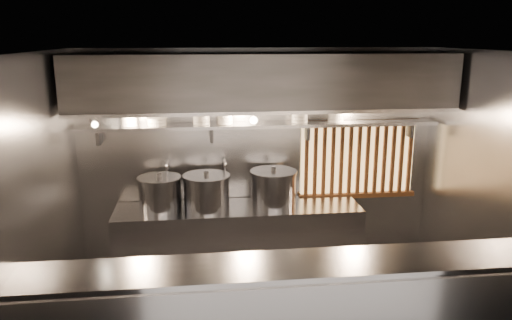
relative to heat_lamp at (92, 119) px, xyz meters
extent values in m
plane|color=black|center=(1.90, -0.85, 0.73)|extent=(4.50, 4.50, 0.00)
plane|color=gray|center=(1.90, 0.65, -0.67)|extent=(4.50, 0.00, 4.50)
plane|color=gray|center=(-0.35, -0.85, -0.67)|extent=(0.00, 3.00, 3.00)
plane|color=gray|center=(4.15, -0.85, -0.67)|extent=(0.00, 3.00, 3.00)
cube|color=#9B9BA1|center=(1.90, -1.80, -0.95)|extent=(4.50, 0.56, 0.03)
cube|color=#9B9BA1|center=(1.60, 0.28, -1.62)|extent=(3.00, 0.70, 0.90)
cube|color=#9B9BA1|center=(1.90, 0.47, -0.19)|extent=(4.40, 0.34, 0.04)
cube|color=#2D2D30|center=(1.90, 0.25, 0.36)|extent=(4.40, 0.80, 0.65)
cube|color=#9B9BA1|center=(1.90, -0.15, 0.05)|extent=(4.40, 0.03, 0.04)
cube|color=#FFC672|center=(3.20, 0.63, -0.69)|extent=(1.50, 0.02, 0.92)
cube|color=brown|center=(3.20, 0.58, -0.20)|extent=(1.56, 0.06, 0.06)
cube|color=brown|center=(3.20, 0.58, -1.18)|extent=(1.56, 0.06, 0.06)
cube|color=brown|center=(2.51, 0.58, -0.69)|extent=(0.04, 0.04, 0.92)
cube|color=brown|center=(2.62, 0.58, -0.69)|extent=(0.04, 0.04, 0.92)
cube|color=brown|center=(2.74, 0.58, -0.69)|extent=(0.04, 0.04, 0.92)
cube|color=brown|center=(2.85, 0.58, -0.69)|extent=(0.04, 0.04, 0.92)
cube|color=brown|center=(2.97, 0.58, -0.69)|extent=(0.04, 0.04, 0.92)
cube|color=brown|center=(3.08, 0.58, -0.69)|extent=(0.04, 0.04, 0.92)
cube|color=brown|center=(3.20, 0.58, -0.69)|extent=(0.04, 0.04, 0.92)
cube|color=brown|center=(3.31, 0.58, -0.69)|extent=(0.04, 0.04, 0.92)
cube|color=brown|center=(3.43, 0.58, -0.69)|extent=(0.04, 0.04, 0.92)
cube|color=brown|center=(3.54, 0.58, -0.69)|extent=(0.04, 0.04, 0.92)
cube|color=brown|center=(3.66, 0.58, -0.69)|extent=(0.04, 0.04, 0.92)
cube|color=brown|center=(3.77, 0.58, -0.69)|extent=(0.04, 0.04, 0.92)
cube|color=brown|center=(3.89, 0.58, -0.69)|extent=(0.04, 0.04, 0.92)
cylinder|color=silver|center=(0.75, 0.60, -0.88)|extent=(0.03, 0.03, 0.48)
sphere|color=silver|center=(0.75, 0.60, -0.64)|extent=(0.04, 0.04, 0.04)
cylinder|color=silver|center=(0.75, 0.47, -0.64)|extent=(0.03, 0.26, 0.03)
sphere|color=silver|center=(0.75, 0.34, -0.64)|extent=(0.04, 0.04, 0.04)
cylinder|color=silver|center=(0.75, 0.34, -0.71)|extent=(0.03, 0.03, 0.14)
cylinder|color=silver|center=(1.45, 0.60, -0.88)|extent=(0.03, 0.03, 0.48)
sphere|color=silver|center=(1.45, 0.60, -0.64)|extent=(0.04, 0.04, 0.04)
cylinder|color=silver|center=(1.45, 0.47, -0.64)|extent=(0.03, 0.26, 0.03)
sphere|color=silver|center=(1.45, 0.34, -0.64)|extent=(0.04, 0.04, 0.04)
cylinder|color=silver|center=(1.45, 0.34, -0.71)|extent=(0.03, 0.03, 0.14)
cone|color=#9B9BA1|center=(0.00, 0.00, 0.00)|extent=(0.25, 0.27, 0.20)
sphere|color=#FFE0B2|center=(0.03, -0.02, -0.06)|extent=(0.07, 0.07, 0.07)
cylinder|color=#2D2D30|center=(0.00, 0.10, 0.08)|extent=(0.02, 0.22, 0.02)
cylinder|color=#2D2D30|center=(1.80, 0.35, -0.03)|extent=(0.01, 0.01, 0.12)
sphere|color=#FFE0B2|center=(1.80, 0.35, -0.11)|extent=(0.09, 0.09, 0.09)
cylinder|color=#9B9BA1|center=(0.66, 0.29, -0.98)|extent=(0.60, 0.60, 0.38)
cylinder|color=#9B9BA1|center=(0.66, 0.29, -0.77)|extent=(0.63, 0.63, 0.03)
cylinder|color=#2D2D30|center=(0.66, 0.29, -0.74)|extent=(0.06, 0.06, 0.04)
cylinder|color=#9B9BA1|center=(1.22, 0.26, -0.97)|extent=(0.66, 0.66, 0.40)
cylinder|color=#9B9BA1|center=(1.22, 0.26, -0.76)|extent=(0.69, 0.69, 0.03)
cylinder|color=#2D2D30|center=(1.22, 0.26, -0.72)|extent=(0.06, 0.06, 0.04)
cylinder|color=#9B9BA1|center=(2.04, 0.31, -0.96)|extent=(0.56, 0.56, 0.41)
cylinder|color=#9B9BA1|center=(2.04, 0.31, -0.74)|extent=(0.59, 0.59, 0.03)
cylinder|color=#2D2D30|center=(2.04, 0.31, -0.71)|extent=(0.06, 0.06, 0.04)
cylinder|color=silver|center=(0.33, 0.47, -0.15)|extent=(0.19, 0.19, 0.03)
cylinder|color=silver|center=(0.33, 0.47, -0.11)|extent=(0.19, 0.19, 0.03)
cylinder|color=silver|center=(0.33, 0.47, -0.07)|extent=(0.19, 0.19, 0.03)
cylinder|color=silver|center=(0.33, 0.47, -0.03)|extent=(0.19, 0.19, 0.03)
cylinder|color=silver|center=(0.33, 0.47, -0.01)|extent=(0.20, 0.20, 0.01)
cylinder|color=silver|center=(0.65, 0.47, -0.15)|extent=(0.23, 0.23, 0.03)
cylinder|color=silver|center=(0.65, 0.47, -0.11)|extent=(0.23, 0.23, 0.03)
cylinder|color=silver|center=(0.65, 0.47, -0.08)|extent=(0.24, 0.24, 0.01)
cylinder|color=silver|center=(1.18, 0.47, -0.15)|extent=(0.20, 0.20, 0.03)
cylinder|color=silver|center=(1.18, 0.47, -0.11)|extent=(0.20, 0.20, 0.03)
cylinder|color=silver|center=(1.18, 0.47, -0.07)|extent=(0.20, 0.20, 0.03)
cylinder|color=silver|center=(1.18, 0.47, -0.03)|extent=(0.20, 0.20, 0.03)
cylinder|color=silver|center=(1.18, 0.47, -0.01)|extent=(0.21, 0.21, 0.01)
cylinder|color=silver|center=(1.46, 0.47, -0.15)|extent=(0.18, 0.18, 0.03)
cylinder|color=silver|center=(1.46, 0.47, -0.11)|extent=(0.18, 0.18, 0.03)
cylinder|color=silver|center=(1.46, 0.47, -0.07)|extent=(0.18, 0.18, 0.03)
cylinder|color=silver|center=(1.46, 0.47, -0.04)|extent=(0.20, 0.20, 0.01)
cylinder|color=silver|center=(2.38, 0.47, -0.15)|extent=(0.20, 0.20, 0.03)
cylinder|color=silver|center=(2.38, 0.47, -0.11)|extent=(0.20, 0.20, 0.03)
cylinder|color=silver|center=(2.38, 0.47, -0.07)|extent=(0.20, 0.20, 0.03)
cylinder|color=silver|center=(2.38, 0.47, -0.04)|extent=(0.21, 0.21, 0.01)
cylinder|color=silver|center=(2.84, 0.47, -0.15)|extent=(0.20, 0.20, 0.03)
cylinder|color=silver|center=(2.84, 0.47, -0.11)|extent=(0.20, 0.20, 0.03)
cylinder|color=silver|center=(2.84, 0.47, -0.07)|extent=(0.20, 0.20, 0.03)
cylinder|color=silver|center=(2.84, 0.47, -0.03)|extent=(0.20, 0.20, 0.03)
cylinder|color=silver|center=(2.84, 0.47, -0.01)|extent=(0.21, 0.21, 0.01)
camera|label=1|loc=(1.13, -5.50, 0.88)|focal=35.00mm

